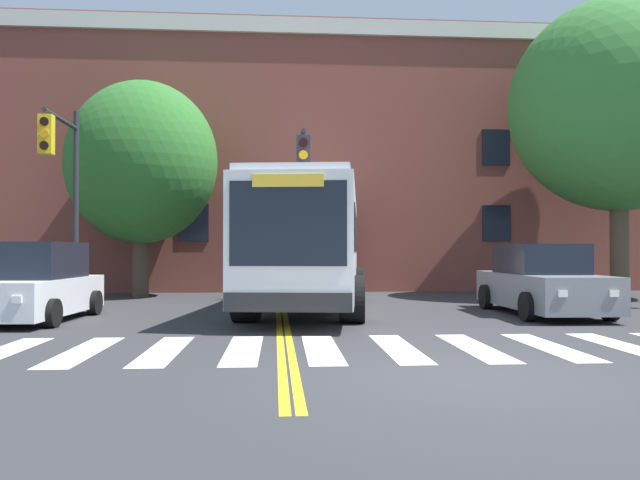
% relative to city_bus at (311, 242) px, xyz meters
% --- Properties ---
extents(ground_plane, '(120.00, 120.00, 0.00)m').
position_rel_city_bus_xyz_m(ground_plane, '(1.43, -9.34, -1.80)').
color(ground_plane, '#303033').
extents(crosswalk, '(15.56, 3.17, 0.01)m').
position_rel_city_bus_xyz_m(crosswalk, '(2.25, -7.11, -1.80)').
color(crosswalk, white).
rests_on(crosswalk, ground).
extents(lane_line_yellow_inner, '(0.12, 36.00, 0.01)m').
position_rel_city_bus_xyz_m(lane_line_yellow_inner, '(-0.90, 6.89, -1.80)').
color(lane_line_yellow_inner, gold).
rests_on(lane_line_yellow_inner, ground).
extents(lane_line_yellow_outer, '(0.12, 36.00, 0.01)m').
position_rel_city_bus_xyz_m(lane_line_yellow_outer, '(-0.74, 6.89, -1.80)').
color(lane_line_yellow_outer, gold).
rests_on(lane_line_yellow_outer, ground).
extents(city_bus, '(3.94, 11.47, 3.26)m').
position_rel_city_bus_xyz_m(city_bus, '(0.00, 0.00, 0.00)').
color(city_bus, white).
rests_on(city_bus, ground).
extents(car_white_near_lane, '(2.10, 4.19, 1.77)m').
position_rel_city_bus_xyz_m(car_white_near_lane, '(-6.34, -2.63, -0.99)').
color(car_white_near_lane, white).
rests_on(car_white_near_lane, ground).
extents(car_grey_far_lane, '(2.18, 4.83, 1.74)m').
position_rel_city_bus_xyz_m(car_grey_far_lane, '(5.60, -2.07, -1.01)').
color(car_grey_far_lane, slate).
rests_on(car_grey_far_lane, ground).
extents(traffic_light_far_corner, '(0.34, 2.60, 5.63)m').
position_rel_city_bus_xyz_m(traffic_light_far_corner, '(-6.75, 0.39, 1.88)').
color(traffic_light_far_corner, '#28282D').
rests_on(traffic_light_far_corner, ground).
extents(traffic_light_overhead, '(0.41, 4.53, 5.02)m').
position_rel_city_bus_xyz_m(traffic_light_overhead, '(-0.21, 0.59, 1.59)').
color(traffic_light_overhead, '#28282D').
rests_on(traffic_light_overhead, ground).
extents(street_tree_curbside_large, '(8.50, 8.11, 9.99)m').
position_rel_city_bus_xyz_m(street_tree_curbside_large, '(10.42, 2.80, 4.62)').
color(street_tree_curbside_large, brown).
rests_on(street_tree_curbside_large, ground).
extents(street_tree_curbside_small, '(6.94, 6.62, 7.36)m').
position_rel_city_bus_xyz_m(street_tree_curbside_small, '(-5.56, 4.54, 2.77)').
color(street_tree_curbside_small, '#4C3D2D').
rests_on(street_tree_curbside_small, ground).
extents(building_facade, '(43.44, 7.32, 10.52)m').
position_rel_city_bus_xyz_m(building_facade, '(1.78, 10.04, 3.46)').
color(building_facade, brown).
rests_on(building_facade, ground).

